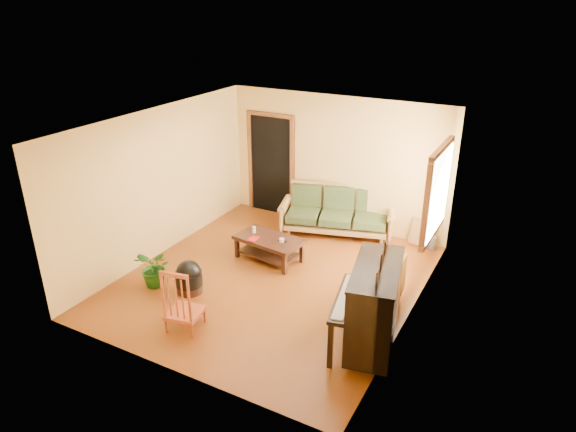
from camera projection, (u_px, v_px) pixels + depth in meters
The scene contains 16 objects.
floor at pixel (273, 279), 8.43m from camera, with size 5.00×5.00×0.00m, color #58280B.
doorway at pixel (271, 166), 10.64m from camera, with size 1.08×0.16×2.05m, color black.
window at pixel (438, 192), 7.91m from camera, with size 0.12×1.36×1.46m, color white.
sofa at pixel (337, 212), 9.86m from camera, with size 2.14×0.90×0.92m, color olive.
coffee_table at pixel (269, 249), 8.97m from camera, with size 1.17×0.64×0.42m, color black.
armchair at pixel (378, 281), 7.61m from camera, with size 0.76×0.79×0.79m, color olive.
piano at pixel (374, 308), 6.62m from camera, with size 0.79×1.35×1.19m, color black.
footstool at pixel (189, 280), 8.01m from camera, with size 0.42×0.42×0.40m, color black.
red_chair at pixel (184, 298), 7.04m from camera, with size 0.45×0.50×0.97m, color #96381B.
leaning_frame at pixel (420, 233), 9.43m from camera, with size 0.40×0.09×0.54m, color #B5843C.
ceramic_crock at pixel (431, 243), 9.40m from camera, with size 0.19×0.19×0.24m, color #2E408C.
potted_plant at pixel (155, 268), 8.13m from camera, with size 0.58×0.50×0.64m, color #1A5117.
book at pixel (249, 238), 8.85m from camera, with size 0.16×0.21×0.02m, color maroon.
candle at pixel (254, 230), 9.06m from camera, with size 0.07×0.07×0.11m, color silver.
glass_jar at pixel (282, 240), 8.74m from camera, with size 0.09×0.09×0.06m, color silver.
remote at pixel (282, 241), 8.76m from camera, with size 0.15×0.04×0.01m, color black.
Camera 1 is at (3.67, -6.31, 4.35)m, focal length 32.00 mm.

